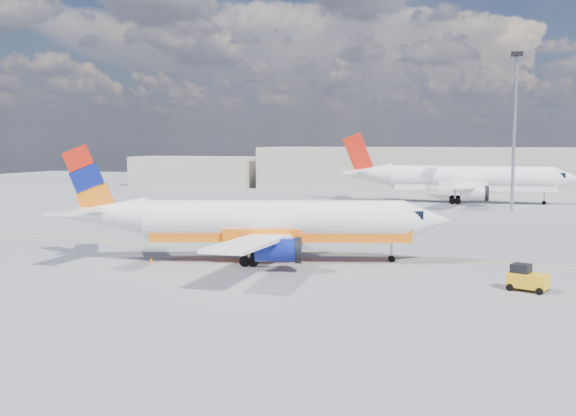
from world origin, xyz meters
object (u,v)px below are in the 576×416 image
(gse_tug, at_px, (527,278))
(second_jet, at_px, (462,179))
(traffic_cone, at_px, (151,261))
(main_jet, at_px, (262,222))

(gse_tug, bearing_deg, second_jet, 116.37)
(traffic_cone, bearing_deg, main_jet, 25.56)
(gse_tug, bearing_deg, main_jet, -172.90)
(main_jet, bearing_deg, traffic_cone, -171.73)
(main_jet, distance_m, gse_tug, 19.19)
(second_jet, bearing_deg, traffic_cone, -112.76)
(gse_tug, bearing_deg, traffic_cone, -161.85)
(main_jet, distance_m, second_jet, 54.45)
(second_jet, bearing_deg, gse_tug, -87.13)
(main_jet, height_order, gse_tug, main_jet)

